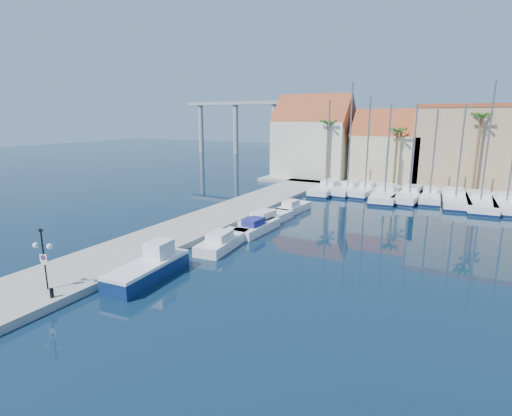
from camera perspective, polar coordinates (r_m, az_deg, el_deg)
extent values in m
plane|color=black|center=(23.82, -8.57, -12.84)|extent=(260.00, 260.00, 0.00)
cube|color=gray|center=(39.00, -7.51, -2.12)|extent=(6.00, 77.00, 0.50)
cube|color=gray|center=(65.95, 25.00, 2.94)|extent=(54.00, 16.00, 0.50)
cylinder|color=black|center=(26.01, -28.00, -6.50)|extent=(0.09, 0.09, 3.64)
cylinder|color=black|center=(25.92, -28.58, -4.73)|extent=(0.45, 0.17, 0.05)
cylinder|color=black|center=(25.63, -27.81, -4.83)|extent=(0.45, 0.17, 0.05)
sphere|color=white|center=(26.06, -28.96, -4.68)|extent=(0.33, 0.33, 0.33)
sphere|color=white|center=(25.48, -27.41, -4.88)|extent=(0.33, 0.33, 0.33)
cube|color=black|center=(25.53, -28.41, -2.83)|extent=(0.22, 0.16, 0.15)
cube|color=white|center=(25.94, -28.10, -6.35)|extent=(0.45, 0.15, 0.45)
cylinder|color=red|center=(25.91, -28.15, -6.27)|extent=(0.30, 0.10, 0.31)
cylinder|color=#1933A5|center=(25.91, -28.16, -6.27)|extent=(0.21, 0.07, 0.22)
cube|color=white|center=(26.04, -28.03, -7.01)|extent=(0.36, 0.12, 0.13)
cylinder|color=black|center=(25.24, -27.16, -10.74)|extent=(0.22, 0.22, 0.54)
cube|color=navy|center=(26.99, -15.19, -8.88)|extent=(2.54, 6.47, 0.95)
cube|color=white|center=(26.79, -15.26, -7.72)|extent=(2.54, 6.47, 0.21)
cube|color=white|center=(27.52, -13.67, -5.79)|extent=(1.48, 1.78, 1.16)
cube|color=white|center=(32.49, -4.67, -4.86)|extent=(2.63, 6.50, 0.80)
cube|color=white|center=(31.74, -5.21, -3.97)|extent=(1.63, 2.34, 0.60)
cube|color=white|center=(36.41, 0.10, -2.85)|extent=(2.08, 5.96, 0.80)
cube|color=navy|center=(35.74, -0.37, -1.99)|extent=(1.39, 2.11, 0.60)
cube|color=white|center=(39.36, 1.59, -1.65)|extent=(2.84, 7.12, 0.80)
cube|color=white|center=(38.61, 1.06, -0.86)|extent=(1.77, 2.56, 0.60)
cube|color=white|center=(44.24, 5.31, -0.06)|extent=(2.30, 5.64, 0.80)
cube|color=white|center=(43.61, 4.99, 0.70)|extent=(1.42, 2.04, 0.60)
cube|color=white|center=(56.35, 10.18, 2.70)|extent=(2.93, 10.28, 1.00)
cube|color=#0C193E|center=(56.41, 10.17, 2.38)|extent=(2.99, 10.34, 0.28)
cube|color=white|center=(57.19, 10.50, 3.65)|extent=(1.94, 3.11, 0.60)
cylinder|color=slate|center=(55.12, 10.29, 8.98)|extent=(0.20, 0.20, 11.42)
cube|color=white|center=(56.37, 13.07, 2.57)|extent=(3.06, 9.05, 1.00)
cube|color=#0C193E|center=(56.42, 13.06, 2.25)|extent=(3.13, 9.12, 0.28)
cube|color=white|center=(57.06, 13.42, 3.49)|extent=(1.84, 2.80, 0.60)
cylinder|color=slate|center=(55.15, 13.30, 10.00)|extent=(0.20, 0.20, 13.63)
cube|color=white|center=(56.01, 15.43, 2.37)|extent=(2.86, 8.71, 1.00)
cube|color=#0C193E|center=(56.07, 15.41, 2.05)|extent=(2.92, 8.77, 0.28)
cube|color=white|center=(56.69, 15.73, 3.30)|extent=(1.75, 2.68, 0.60)
cylinder|color=slate|center=(54.85, 15.70, 8.88)|extent=(0.20, 0.20, 11.77)
cube|color=white|center=(54.01, 17.98, 1.83)|extent=(3.75, 11.25, 1.00)
cube|color=#0C193E|center=(54.07, 17.95, 1.50)|extent=(3.81, 11.31, 0.28)
cube|color=white|center=(54.96, 18.15, 2.85)|extent=(2.27, 3.47, 0.60)
cylinder|color=slate|center=(52.71, 18.37, 8.09)|extent=(0.20, 0.20, 10.91)
cube|color=white|center=(54.40, 21.20, 1.66)|extent=(3.47, 10.59, 1.00)
cube|color=#0C193E|center=(54.46, 21.17, 1.33)|extent=(3.53, 10.65, 0.28)
cube|color=white|center=(55.27, 21.48, 2.65)|extent=(2.12, 3.26, 0.60)
cylinder|color=slate|center=(53.14, 21.61, 7.81)|extent=(0.20, 0.20, 10.79)
cube|color=white|center=(54.74, 23.56, 1.52)|extent=(3.00, 9.17, 1.00)
cube|color=#0C193E|center=(54.79, 23.53, 1.19)|extent=(3.06, 9.24, 0.28)
cube|color=white|center=(55.49, 23.64, 2.50)|extent=(1.84, 2.82, 0.60)
cylinder|color=slate|center=(53.57, 24.09, 7.29)|extent=(0.20, 0.20, 10.15)
cube|color=white|center=(54.18, 26.56, 1.12)|extent=(3.76, 11.21, 1.00)
cube|color=#0C193E|center=(54.24, 26.53, 0.79)|extent=(3.82, 11.27, 0.28)
cube|color=white|center=(55.12, 26.59, 2.15)|extent=(2.27, 3.46, 0.60)
cylinder|color=slate|center=(52.88, 27.23, 7.24)|extent=(0.20, 0.20, 10.73)
cube|color=white|center=(53.47, 29.34, 0.69)|extent=(3.53, 11.51, 1.00)
cube|color=#0C193E|center=(53.53, 29.30, 0.35)|extent=(3.59, 11.58, 0.28)
cube|color=white|center=(54.45, 29.35, 1.74)|extent=(2.24, 3.51, 0.60)
cylinder|color=slate|center=(52.07, 30.24, 8.17)|extent=(0.20, 0.20, 13.11)
cube|color=white|center=(54.01, 32.11, 0.47)|extent=(2.99, 10.77, 1.00)
cube|color=#0C193E|center=(54.07, 32.07, 0.14)|extent=(3.05, 10.83, 0.28)
cube|color=white|center=(54.93, 32.16, 1.49)|extent=(2.01, 3.25, 0.60)
cube|color=beige|center=(68.31, 8.25, 8.34)|extent=(12.00, 9.00, 9.00)
cube|color=maroon|center=(68.11, 8.37, 12.11)|extent=(12.30, 9.00, 9.00)
cube|color=tan|center=(65.35, 18.23, 6.74)|extent=(10.00, 8.00, 7.00)
cube|color=maroon|center=(65.11, 18.44, 9.80)|extent=(10.30, 8.00, 8.00)
cube|color=tan|center=(65.26, 28.12, 7.64)|extent=(14.00, 10.00, 11.00)
cube|color=maroon|center=(65.13, 28.67, 12.66)|extent=(14.20, 10.20, 0.50)
cylinder|color=brown|center=(62.31, 10.16, 7.84)|extent=(0.36, 0.36, 9.00)
sphere|color=#275C1A|center=(62.10, 10.32, 11.84)|extent=(2.60, 2.60, 2.60)
cylinder|color=brown|center=(60.07, 19.31, 6.66)|extent=(0.36, 0.36, 8.00)
sphere|color=#275C1A|center=(59.83, 19.58, 10.32)|extent=(2.60, 2.60, 2.60)
cylinder|color=brown|center=(59.32, 29.00, 6.68)|extent=(0.36, 0.36, 10.00)
sphere|color=#275C1A|center=(59.13, 29.52, 11.34)|extent=(2.60, 2.60, 2.60)
cube|color=#9E9E99|center=(111.52, 0.70, 14.81)|extent=(48.00, 2.20, 0.90)
cylinder|color=#9E9E99|center=(121.95, -7.86, 11.24)|extent=(1.40, 1.40, 14.00)
cylinder|color=#9E9E99|center=(115.38, -2.91, 11.26)|extent=(1.40, 1.40, 14.00)
cylinder|color=#9E9E99|center=(109.74, 2.59, 11.18)|extent=(1.40, 1.40, 14.00)
cylinder|color=#9E9E99|center=(105.16, 8.61, 10.97)|extent=(1.40, 1.40, 14.00)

